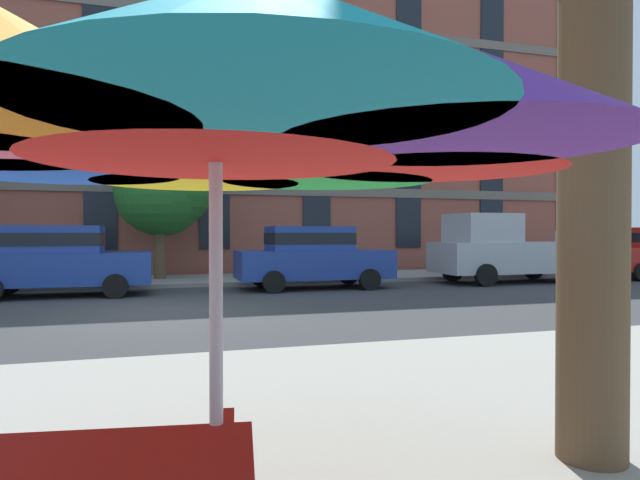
{
  "coord_description": "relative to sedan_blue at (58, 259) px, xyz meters",
  "views": [
    {
      "loc": [
        -0.16,
        -11.42,
        1.61
      ],
      "look_at": [
        4.25,
        3.2,
        1.4
      ],
      "focal_mm": 30.84,
      "sensor_mm": 36.0,
      "label": 1
    }
  ],
  "objects": [
    {
      "name": "street_tree_middle",
      "position": [
        2.57,
        3.53,
        2.01
      ],
      "size": [
        3.18,
        3.11,
        4.6
      ],
      "color": "brown",
      "rests_on": "ground"
    },
    {
      "name": "patio_umbrella",
      "position": [
        2.59,
        -12.7,
        1.14
      ],
      "size": [
        3.35,
        3.35,
        2.34
      ],
      "color": "silver",
      "rests_on": "ground"
    },
    {
      "name": "sedan_blue_midblock",
      "position": [
        6.66,
        0.0,
        0.0
      ],
      "size": [
        4.4,
        1.98,
        1.78
      ],
      "color": "navy",
      "rests_on": "ground"
    },
    {
      "name": "pickup_silver_midblock",
      "position": [
        13.1,
        0.0,
        0.08
      ],
      "size": [
        5.1,
        2.12,
        2.2
      ],
      "color": "#A8AAB2",
      "rests_on": "ground"
    },
    {
      "name": "apartment_building",
      "position": [
        2.5,
        11.29,
        5.45
      ],
      "size": [
        39.03,
        12.08,
        12.8
      ],
      "color": "#934C3D",
      "rests_on": "ground"
    },
    {
      "name": "sedan_blue",
      "position": [
        0.0,
        0.0,
        0.0
      ],
      "size": [
        4.4,
        1.98,
        1.78
      ],
      "color": "navy",
      "rests_on": "ground"
    },
    {
      "name": "ground_plane",
      "position": [
        2.5,
        -3.7,
        -0.95
      ],
      "size": [
        120.0,
        120.0,
        0.0
      ],
      "primitive_type": "plane",
      "color": "#38383A"
    },
    {
      "name": "sidewalk_far",
      "position": [
        2.5,
        3.1,
        -0.89
      ],
      "size": [
        56.0,
        3.6,
        0.12
      ],
      "primitive_type": "cube",
      "color": "gray",
      "rests_on": "ground"
    }
  ]
}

